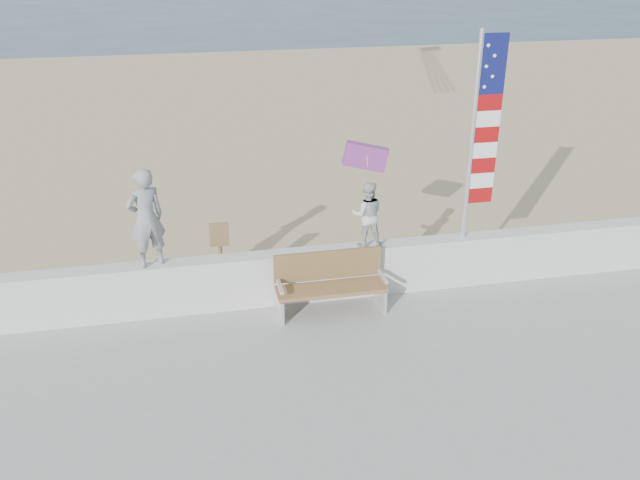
{
  "coord_description": "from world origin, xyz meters",
  "views": [
    {
      "loc": [
        -1.84,
        -7.99,
        5.94
      ],
      "look_at": [
        0.2,
        1.8,
        1.35
      ],
      "focal_mm": 38.0,
      "sensor_mm": 36.0,
      "label": 1
    }
  ],
  "objects_px": {
    "adult": "(146,218)",
    "flag": "(480,129)",
    "child": "(367,214)",
    "bench": "(330,282)"
  },
  "relations": [
    {
      "from": "adult",
      "to": "flag",
      "type": "distance_m",
      "value": 5.53
    },
    {
      "from": "adult",
      "to": "child",
      "type": "distance_m",
      "value": 3.56
    },
    {
      "from": "child",
      "to": "flag",
      "type": "distance_m",
      "value": 2.3
    },
    {
      "from": "child",
      "to": "flag",
      "type": "height_order",
      "value": "flag"
    },
    {
      "from": "child",
      "to": "adult",
      "type": "bearing_deg",
      "value": 10.04
    },
    {
      "from": "child",
      "to": "bench",
      "type": "xyz_separation_m",
      "value": [
        -0.73,
        -0.45,
        -0.96
      ]
    },
    {
      "from": "adult",
      "to": "child",
      "type": "bearing_deg",
      "value": 156.24
    },
    {
      "from": "adult",
      "to": "flag",
      "type": "xyz_separation_m",
      "value": [
        5.41,
        -0.0,
        1.11
      ]
    },
    {
      "from": "adult",
      "to": "child",
      "type": "relative_size",
      "value": 1.42
    },
    {
      "from": "adult",
      "to": "bench",
      "type": "xyz_separation_m",
      "value": [
        2.83,
        -0.45,
        -1.2
      ]
    }
  ]
}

